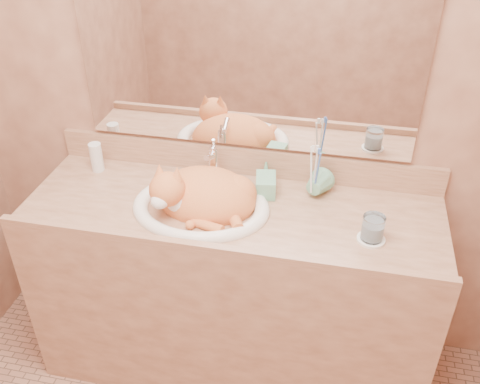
% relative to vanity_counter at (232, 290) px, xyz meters
% --- Properties ---
extents(wall_back, '(2.40, 0.02, 2.50)m').
position_rel_vanity_counter_xyz_m(wall_back, '(0.00, 0.28, 0.82)').
color(wall_back, brown).
rests_on(wall_back, ground).
extents(vanity_counter, '(1.60, 0.55, 0.85)m').
position_rel_vanity_counter_xyz_m(vanity_counter, '(0.00, 0.00, 0.00)').
color(vanity_counter, brown).
rests_on(vanity_counter, floor).
extents(mirror, '(1.30, 0.02, 0.80)m').
position_rel_vanity_counter_xyz_m(mirror, '(0.00, 0.26, 0.97)').
color(mirror, white).
rests_on(mirror, wall_back).
extents(sink_basin, '(0.59, 0.53, 0.16)m').
position_rel_vanity_counter_xyz_m(sink_basin, '(-0.11, -0.02, 0.51)').
color(sink_basin, white).
rests_on(sink_basin, vanity_counter).
extents(faucet, '(0.08, 0.13, 0.18)m').
position_rel_vanity_counter_xyz_m(faucet, '(-0.11, 0.18, 0.51)').
color(faucet, white).
rests_on(faucet, vanity_counter).
extents(cat, '(0.41, 0.35, 0.21)m').
position_rel_vanity_counter_xyz_m(cat, '(-0.12, -0.01, 0.49)').
color(cat, '#CA612E').
rests_on(cat, sink_basin).
extents(soap_dispenser, '(0.09, 0.09, 0.17)m').
position_rel_vanity_counter_xyz_m(soap_dispenser, '(0.12, 0.08, 0.51)').
color(soap_dispenser, '#6DAF8A').
rests_on(soap_dispenser, vanity_counter).
extents(toothbrush_cup, '(0.13, 0.13, 0.09)m').
position_rel_vanity_counter_xyz_m(toothbrush_cup, '(0.29, 0.13, 0.47)').
color(toothbrush_cup, '#6DAF8A').
rests_on(toothbrush_cup, vanity_counter).
extents(toothbrushes, '(0.04, 0.04, 0.24)m').
position_rel_vanity_counter_xyz_m(toothbrushes, '(0.29, 0.13, 0.57)').
color(toothbrushes, white).
rests_on(toothbrushes, toothbrush_cup).
extents(saucer, '(0.10, 0.10, 0.01)m').
position_rel_vanity_counter_xyz_m(saucer, '(0.52, -0.08, 0.43)').
color(saucer, white).
rests_on(saucer, vanity_counter).
extents(water_glass, '(0.08, 0.08, 0.09)m').
position_rel_vanity_counter_xyz_m(water_glass, '(0.52, -0.08, 0.48)').
color(water_glass, silver).
rests_on(water_glass, saucer).
extents(lotion_bottle, '(0.05, 0.05, 0.12)m').
position_rel_vanity_counter_xyz_m(lotion_bottle, '(-0.62, 0.16, 0.49)').
color(lotion_bottle, white).
rests_on(lotion_bottle, vanity_counter).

